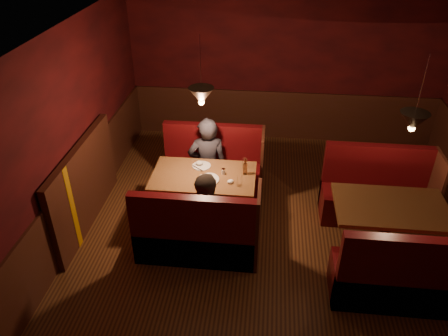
# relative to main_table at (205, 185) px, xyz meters

# --- Properties ---
(room) EXTENTS (6.02, 7.02, 2.92)m
(room) POSITION_rel_main_table_xyz_m (0.88, -0.59, 0.43)
(room) COLOR #422416
(room) RESTS_ON ground
(main_table) EXTENTS (1.51, 0.92, 1.06)m
(main_table) POSITION_rel_main_table_xyz_m (0.00, 0.00, 0.00)
(main_table) COLOR #592E13
(main_table) RESTS_ON ground
(main_bench_far) EXTENTS (1.67, 0.59, 1.14)m
(main_bench_far) POSITION_rel_main_table_xyz_m (0.02, 0.86, -0.26)
(main_bench_far) COLOR #550611
(main_bench_far) RESTS_ON ground
(main_bench_near) EXTENTS (1.67, 0.59, 1.14)m
(main_bench_near) POSITION_rel_main_table_xyz_m (0.02, -0.86, -0.26)
(main_bench_near) COLOR #550611
(main_bench_near) RESTS_ON ground
(second_table) EXTENTS (1.47, 0.94, 0.83)m
(second_table) POSITION_rel_main_table_xyz_m (2.55, -0.50, -0.01)
(second_table) COLOR #592E13
(second_table) RESTS_ON ground
(second_bench_far) EXTENTS (1.62, 0.61, 1.16)m
(second_bench_far) POSITION_rel_main_table_xyz_m (2.58, 0.38, -0.26)
(second_bench_far) COLOR #550611
(second_bench_far) RESTS_ON ground
(second_bench_near) EXTENTS (1.62, 0.61, 1.16)m
(second_bench_near) POSITION_rel_main_table_xyz_m (2.58, -1.38, -0.26)
(second_bench_near) COLOR #550611
(second_bench_near) RESTS_ON ground
(diner_a) EXTENTS (0.70, 0.53, 1.74)m
(diner_a) POSITION_rel_main_table_xyz_m (-0.06, 0.70, 0.24)
(diner_a) COLOR #2F2E38
(diner_a) RESTS_ON ground
(diner_b) EXTENTS (0.85, 0.72, 1.54)m
(diner_b) POSITION_rel_main_table_xyz_m (0.15, -0.63, 0.14)
(diner_b) COLOR black
(diner_b) RESTS_ON ground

